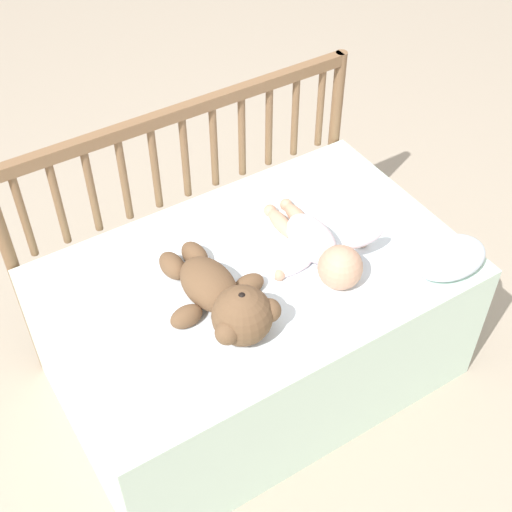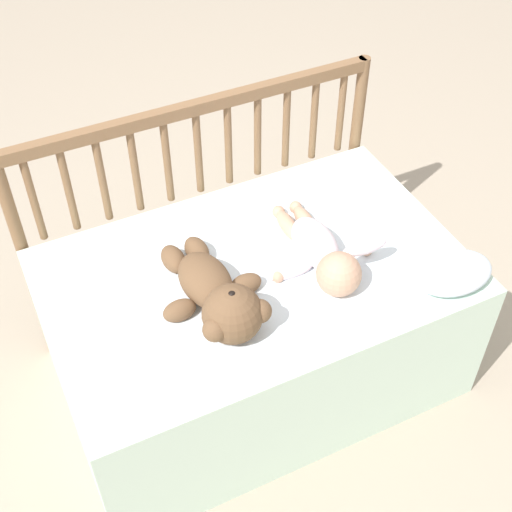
% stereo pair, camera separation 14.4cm
% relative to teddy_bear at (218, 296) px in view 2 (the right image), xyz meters
% --- Properties ---
extents(ground_plane, '(12.00, 12.00, 0.00)m').
position_rel_teddy_bear_xyz_m(ground_plane, '(0.15, 0.09, -0.51)').
color(ground_plane, tan).
extents(crib_mattress, '(1.12, 0.70, 0.45)m').
position_rel_teddy_bear_xyz_m(crib_mattress, '(0.15, 0.09, -0.29)').
color(crib_mattress, silver).
rests_on(crib_mattress, ground_plane).
extents(crib_rail, '(1.12, 0.04, 0.76)m').
position_rel_teddy_bear_xyz_m(crib_rail, '(0.15, 0.47, 0.03)').
color(crib_rail, brown).
rests_on(crib_rail, ground_plane).
extents(blanket, '(0.83, 0.52, 0.01)m').
position_rel_teddy_bear_xyz_m(blanket, '(0.15, 0.07, -0.06)').
color(blanket, white).
rests_on(blanket, crib_mattress).
extents(teddy_bear, '(0.28, 0.40, 0.15)m').
position_rel_teddy_bear_xyz_m(teddy_bear, '(0.00, 0.00, 0.00)').
color(teddy_bear, brown).
rests_on(teddy_bear, crib_mattress).
extents(baby, '(0.31, 0.40, 0.12)m').
position_rel_teddy_bear_xyz_m(baby, '(0.31, 0.03, -0.01)').
color(baby, white).
rests_on(baby, crib_mattress).
extents(small_pillow, '(0.22, 0.15, 0.06)m').
position_rel_teddy_bear_xyz_m(small_pillow, '(0.59, -0.17, -0.03)').
color(small_pillow, silver).
rests_on(small_pillow, crib_mattress).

